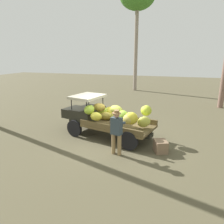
# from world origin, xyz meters

# --- Properties ---
(ground_plane) EXTENTS (60.00, 60.00, 0.00)m
(ground_plane) POSITION_xyz_m (0.00, 0.00, 0.00)
(ground_plane) COLOR brown
(truck) EXTENTS (4.65, 2.56, 1.83)m
(truck) POSITION_xyz_m (0.47, -0.33, 0.93)
(truck) COLOR black
(truck) RESTS_ON ground
(farmer) EXTENTS (0.53, 0.49, 1.74)m
(farmer) POSITION_xyz_m (-0.62, 1.32, 0.99)
(farmer) COLOR olive
(farmer) RESTS_ON ground
(wooden_crate) EXTENTS (0.63, 0.69, 0.47)m
(wooden_crate) POSITION_xyz_m (-2.20, 0.61, 0.23)
(wooden_crate) COLOR #80654C
(wooden_crate) RESTS_ON ground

